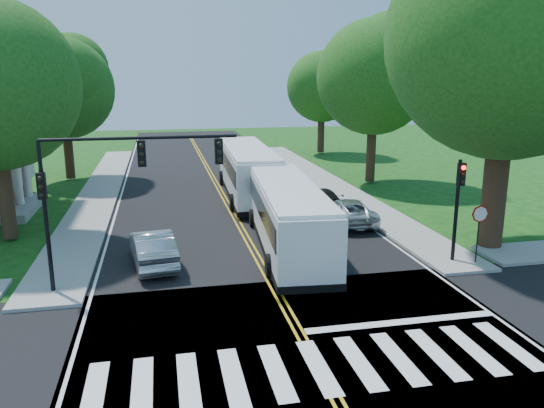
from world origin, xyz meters
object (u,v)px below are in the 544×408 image
object	(u,v)px
signal_nw	(110,177)
signal_ne	(458,197)
bus_lead	(288,214)
hatchback	(153,248)
suv	(347,211)
bus_follow	(247,170)
dark_sedan	(321,197)

from	to	relation	value
signal_nw	signal_ne	bearing A→B (deg)	0.05
bus_lead	hatchback	size ratio (longest dim) A/B	2.59
suv	hatchback	bearing A→B (deg)	26.52
suv	bus_follow	bearing A→B (deg)	-59.38
signal_ne	suv	world-z (taller)	signal_ne
bus_lead	bus_follow	xyz separation A→B (m)	(0.00, 11.50, 0.14)
signal_ne	bus_lead	size ratio (longest dim) A/B	0.36
signal_nw	bus_lead	xyz separation A→B (m)	(7.50, 3.58, -2.74)
dark_sedan	suv	bearing A→B (deg)	88.89
signal_ne	bus_follow	xyz separation A→B (m)	(-6.55, 15.07, -1.19)
hatchback	dark_sedan	world-z (taller)	hatchback
signal_ne	dark_sedan	size ratio (longest dim) A/B	1.12
signal_ne	suv	bearing A→B (deg)	108.21
dark_sedan	bus_lead	bearing A→B (deg)	57.71
dark_sedan	hatchback	bearing A→B (deg)	35.79
hatchback	dark_sedan	distance (m)	13.38
signal_ne	bus_follow	size ratio (longest dim) A/B	0.34
bus_lead	suv	size ratio (longest dim) A/B	2.42
signal_ne	hatchback	distance (m)	13.18
suv	dark_sedan	bearing A→B (deg)	-83.64
signal_ne	dark_sedan	distance (m)	11.70
signal_ne	hatchback	xyz separation A→B (m)	(-12.76, 2.48, -2.19)
signal_ne	bus_lead	xyz separation A→B (m)	(-6.55, 3.57, -1.33)
signal_nw	dark_sedan	distance (m)	16.46
hatchback	suv	distance (m)	11.40
bus_lead	bus_follow	bearing A→B (deg)	-85.32
signal_ne	hatchback	world-z (taller)	signal_ne
signal_nw	bus_follow	world-z (taller)	signal_nw
signal_nw	suv	xyz separation A→B (m)	(11.73, 7.08, -3.67)
suv	dark_sedan	distance (m)	4.11
signal_nw	bus_follow	distance (m)	17.05
bus_lead	suv	bearing A→B (deg)	-135.72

